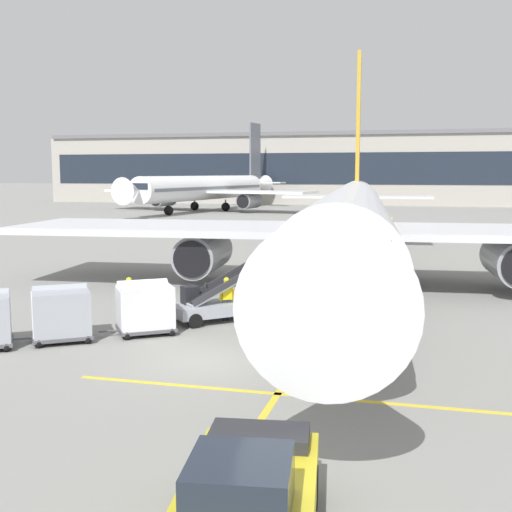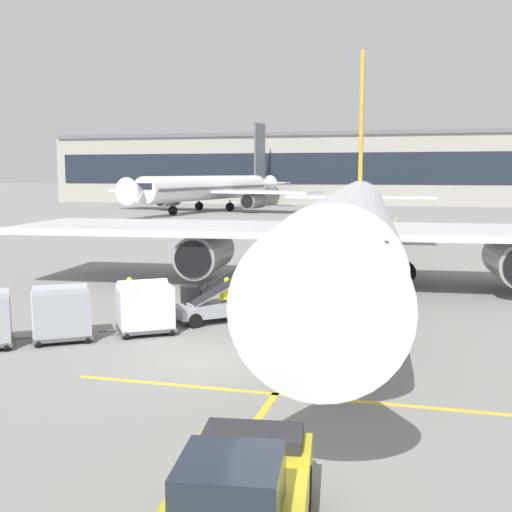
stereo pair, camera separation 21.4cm
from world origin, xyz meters
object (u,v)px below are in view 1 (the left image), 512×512
object	(u,v)px
belt_loader	(221,299)
distant_airplane	(207,188)
baggage_cart_second	(61,313)
ground_crew_by_carts	(227,296)
pushback_tug	(247,501)
ground_crew_marshaller	(129,296)
parked_airplane	(352,221)
safety_cone_engine_keepout	(232,290)
baggage_cart_lead	(145,307)
ground_crew_by_loader	(161,302)

from	to	relation	value
belt_loader	distant_airplane	size ratio (longest dim) A/B	0.11
baggage_cart_second	ground_crew_by_carts	xyz separation A→B (m)	(4.68, 4.41, -0.00)
pushback_tug	ground_crew_marshaller	distance (m)	16.49
parked_airplane	belt_loader	world-z (taller)	parked_airplane
pushback_tug	safety_cone_engine_keepout	xyz separation A→B (m)	(-6.10, 19.88, -0.51)
baggage_cart_second	safety_cone_engine_keepout	size ratio (longest dim) A/B	4.14
ground_crew_marshaller	distant_airplane	world-z (taller)	distant_airplane
parked_airplane	pushback_tug	world-z (taller)	parked_airplane
baggage_cart_lead	ground_crew_marshaller	bearing A→B (deg)	129.60
ground_crew_by_carts	safety_cone_engine_keepout	xyz separation A→B (m)	(-1.21, 4.90, -0.68)
baggage_cart_second	pushback_tug	bearing A→B (deg)	-47.86
baggage_cart_second	distant_airplane	size ratio (longest dim) A/B	0.06
safety_cone_engine_keepout	distant_airplane	world-z (taller)	distant_airplane
baggage_cart_lead	distant_airplane	bearing A→B (deg)	106.94
pushback_tug	ground_crew_by_loader	xyz separation A→B (m)	(-6.93, 13.24, 0.17)
pushback_tug	ground_crew_by_carts	xyz separation A→B (m)	(-4.88, 14.98, 0.17)
parked_airplane	safety_cone_engine_keepout	xyz separation A→B (m)	(-5.18, -4.21, -3.05)
pushback_tug	safety_cone_engine_keepout	bearing A→B (deg)	107.05
parked_airplane	safety_cone_engine_keepout	distance (m)	7.34
safety_cone_engine_keepout	distant_airplane	size ratio (longest dim) A/B	0.02
belt_loader	baggage_cart_lead	xyz separation A→B (m)	(-2.04, -2.75, 0.13)
belt_loader	ground_crew_by_loader	bearing A→B (deg)	-135.02
ground_crew_by_loader	parked_airplane	bearing A→B (deg)	61.01
ground_crew_by_loader	ground_crew_marshaller	world-z (taller)	same
baggage_cart_lead	safety_cone_engine_keepout	world-z (taller)	baggage_cart_lead
belt_loader	baggage_cart_lead	bearing A→B (deg)	-126.59
pushback_tug	distant_airplane	world-z (taller)	distant_airplane
belt_loader	distant_airplane	world-z (taller)	distant_airplane
ground_crew_by_carts	ground_crew_marshaller	bearing A→B (deg)	-165.99
ground_crew_by_loader	distant_airplane	world-z (taller)	distant_airplane
parked_airplane	baggage_cart_second	size ratio (longest dim) A/B	16.63
parked_airplane	baggage_cart_second	xyz separation A→B (m)	(-8.65, -13.52, -2.37)
belt_loader	ground_crew_by_carts	size ratio (longest dim) A/B	2.72
parked_airplane	baggage_cart_lead	size ratio (longest dim) A/B	16.63
baggage_cart_lead	ground_crew_by_carts	distance (m)	3.54
ground_crew_by_carts	ground_crew_by_loader	bearing A→B (deg)	-139.56
baggage_cart_lead	ground_crew_marshaller	size ratio (longest dim) A/B	1.55
pushback_tug	distant_airplane	xyz separation A→B (m)	(-29.22, 84.65, 2.67)
baggage_cart_lead	ground_crew_by_carts	size ratio (longest dim) A/B	1.55
ground_crew_by_carts	ground_crew_marshaller	size ratio (longest dim) A/B	1.00
parked_airplane	ground_crew_marshaller	size ratio (longest dim) A/B	25.73
parked_airplane	distant_airplane	bearing A→B (deg)	115.05
baggage_cart_second	pushback_tug	size ratio (longest dim) A/B	0.58
belt_loader	ground_crew_marshaller	distance (m)	3.64
belt_loader	ground_crew_by_loader	world-z (taller)	belt_loader
distant_airplane	pushback_tug	bearing A→B (deg)	-70.96
distant_airplane	belt_loader	bearing A→B (deg)	-70.91
baggage_cart_second	pushback_tug	distance (m)	14.26
pushback_tug	parked_airplane	bearing A→B (deg)	92.18
baggage_cart_second	ground_crew_by_loader	distance (m)	3.75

